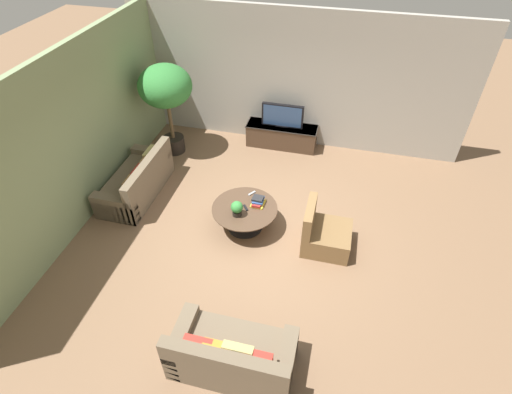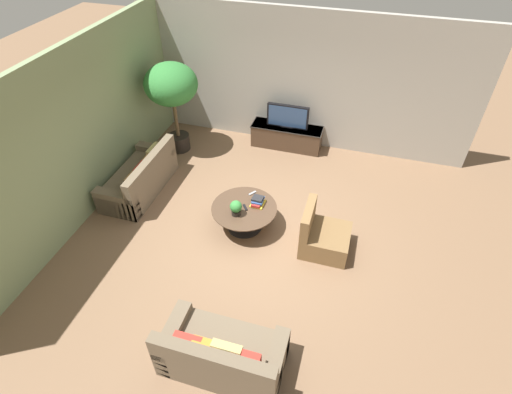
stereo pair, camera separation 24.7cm
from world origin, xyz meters
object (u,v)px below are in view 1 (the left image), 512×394
at_px(television, 283,116).
at_px(potted_palm_tall, 166,90).
at_px(media_console, 282,135).
at_px(couch_near_entry, 232,356).
at_px(armchair_wicker, 324,234).
at_px(coffee_table, 245,213).
at_px(couch_by_wall, 138,182).
at_px(potted_plant_tabletop, 237,208).

height_order(television, potted_palm_tall, potted_palm_tall).
height_order(media_console, couch_near_entry, couch_near_entry).
bearing_deg(armchair_wicker, media_console, 24.18).
relative_size(media_console, coffee_table, 1.39).
relative_size(coffee_table, potted_palm_tall, 0.58).
bearing_deg(potted_palm_tall, television, 18.78).
distance_m(couch_by_wall, couch_near_entry, 4.15).
bearing_deg(armchair_wicker, couch_by_wall, 81.85).
xyz_separation_m(couch_by_wall, armchair_wicker, (3.74, -0.54, -0.02)).
distance_m(coffee_table, potted_palm_tall, 3.22).
distance_m(media_console, coffee_table, 2.81).
bearing_deg(coffee_table, couch_by_wall, 169.87).
distance_m(couch_near_entry, potted_plant_tabletop, 2.50).
bearing_deg(couch_by_wall, media_console, 134.64).
distance_m(couch_by_wall, potted_palm_tall, 2.00).
bearing_deg(potted_plant_tabletop, media_console, 86.26).
distance_m(armchair_wicker, potted_palm_tall, 4.41).
bearing_deg(couch_near_entry, potted_palm_tall, -59.15).
xyz_separation_m(media_console, couch_by_wall, (-2.43, -2.40, 0.02)).
height_order(armchair_wicker, potted_plant_tabletop, armchair_wicker).
bearing_deg(media_console, couch_by_wall, -135.36).
xyz_separation_m(couch_by_wall, potted_plant_tabletop, (2.23, -0.61, 0.32)).
height_order(media_console, armchair_wicker, armchair_wicker).
relative_size(media_console, potted_plant_tabletop, 5.66).
relative_size(television, armchair_wicker, 1.09).
xyz_separation_m(media_console, couch_near_entry, (0.42, -5.41, 0.02)).
height_order(coffee_table, potted_palm_tall, potted_palm_tall).
height_order(couch_near_entry, armchair_wicker, armchair_wicker).
distance_m(media_console, potted_palm_tall, 2.76).
distance_m(television, couch_near_entry, 5.45).
bearing_deg(coffee_table, television, 87.60).
bearing_deg(couch_by_wall, television, 134.62).
bearing_deg(coffee_table, couch_near_entry, -78.41).
bearing_deg(couch_by_wall, armchair_wicker, 81.85).
distance_m(couch_by_wall, armchair_wicker, 3.78).
bearing_deg(television, potted_plant_tabletop, -93.74).
xyz_separation_m(couch_by_wall, potted_palm_tall, (0.09, 1.60, 1.20)).
bearing_deg(television, couch_by_wall, -135.38).
relative_size(couch_by_wall, potted_palm_tall, 0.89).
bearing_deg(armchair_wicker, couch_near_entry, 160.05).
xyz_separation_m(coffee_table, potted_plant_tabletop, (-0.08, -0.20, 0.29)).
relative_size(coffee_table, potted_plant_tabletop, 4.08).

